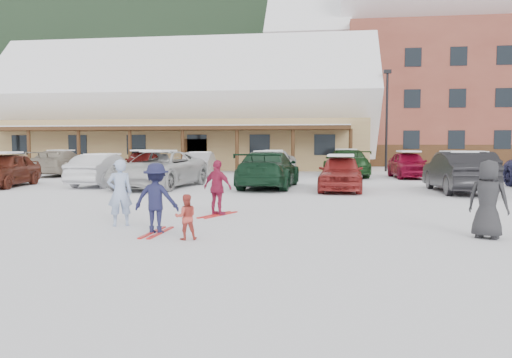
# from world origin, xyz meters

# --- Properties ---
(ground) EXTENTS (160.00, 160.00, 0.00)m
(ground) POSITION_xyz_m (0.00, 0.00, 0.00)
(ground) COLOR white
(ground) RESTS_ON ground
(forested_hillside) EXTENTS (300.00, 70.00, 38.00)m
(forested_hillside) POSITION_xyz_m (0.00, 85.00, 19.00)
(forested_hillside) COLOR black
(forested_hillside) RESTS_ON ground
(day_lodge) EXTENTS (29.12, 12.50, 10.38)m
(day_lodge) POSITION_xyz_m (-9.00, 27.96, 3.94)
(day_lodge) COLOR tan
(day_lodge) RESTS_ON ground
(alpine_hotel) EXTENTS (31.48, 14.01, 21.48)m
(alpine_hotel) POSITION_xyz_m (14.27, 38.00, 8.63)
(alpine_hotel) COLOR brown
(alpine_hotel) RESTS_ON ground
(lamp_post) EXTENTS (0.50, 0.25, 6.81)m
(lamp_post) POSITION_xyz_m (6.13, 23.72, 3.81)
(lamp_post) COLOR black
(lamp_post) RESTS_ON ground
(conifer_0) EXTENTS (4.40, 4.40, 10.20)m
(conifer_0) POSITION_xyz_m (-26.00, 30.00, 5.69)
(conifer_0) COLOR black
(conifer_0) RESTS_ON ground
(conifer_2) EXTENTS (5.28, 5.28, 12.24)m
(conifer_2) POSITION_xyz_m (-30.00, 42.00, 6.83)
(conifer_2) COLOR black
(conifer_2) RESTS_ON ground
(conifer_3) EXTENTS (3.96, 3.96, 9.18)m
(conifer_3) POSITION_xyz_m (6.00, 44.00, 5.12)
(conifer_3) COLOR black
(conifer_3) RESTS_ON ground
(adult_skier) EXTENTS (0.65, 0.58, 1.50)m
(adult_skier) POSITION_xyz_m (-2.61, -0.26, 0.75)
(adult_skier) COLOR #9CB1DB
(adult_skier) RESTS_ON ground
(toddler_red) EXTENTS (0.52, 0.46, 0.88)m
(toddler_red) POSITION_xyz_m (-0.71, -1.63, 0.44)
(toddler_red) COLOR #BF4137
(toddler_red) RESTS_ON ground
(child_navy) EXTENTS (0.96, 0.57, 1.45)m
(child_navy) POSITION_xyz_m (-1.50, -1.03, 0.73)
(child_navy) COLOR #181A3B
(child_navy) RESTS_ON ground
(skis_child_navy) EXTENTS (0.25, 1.41, 0.03)m
(skis_child_navy) POSITION_xyz_m (-1.50, -1.03, 0.01)
(skis_child_navy) COLOR red
(skis_child_navy) RESTS_ON ground
(child_magenta) EXTENTS (0.91, 0.66, 1.43)m
(child_magenta) POSITION_xyz_m (-0.79, 1.68, 0.72)
(child_magenta) COLOR #A01E43
(child_magenta) RESTS_ON ground
(skis_child_magenta) EXTENTS (0.75, 1.36, 0.03)m
(skis_child_magenta) POSITION_xyz_m (-0.79, 1.68, 0.01)
(skis_child_magenta) COLOR red
(skis_child_magenta) RESTS_ON ground
(bystander_dark) EXTENTS (0.90, 0.80, 1.54)m
(bystander_dark) POSITION_xyz_m (5.09, -0.73, 0.77)
(bystander_dark) COLOR #28272A
(bystander_dark) RESTS_ON ground
(parked_car_0) EXTENTS (2.39, 4.57, 1.48)m
(parked_car_0) POSITION_xyz_m (-11.74, 8.97, 0.74)
(parked_car_0) COLOR #592216
(parked_car_0) RESTS_ON ground
(parked_car_1) EXTENTS (1.63, 4.29, 1.40)m
(parked_car_1) POSITION_xyz_m (-7.74, 10.06, 0.70)
(parked_car_1) COLOR silver
(parked_car_1) RESTS_ON ground
(parked_car_2) EXTENTS (3.23, 5.88, 1.56)m
(parked_car_2) POSITION_xyz_m (-4.99, 9.46, 0.78)
(parked_car_2) COLOR silver
(parked_car_2) RESTS_ON ground
(parked_car_3) EXTENTS (2.45, 5.42, 1.54)m
(parked_car_3) POSITION_xyz_m (-0.37, 9.96, 0.77)
(parked_car_3) COLOR #13331F
(parked_car_3) RESTS_ON ground
(parked_car_4) EXTENTS (1.92, 4.24, 1.41)m
(parked_car_4) POSITION_xyz_m (2.61, 9.02, 0.71)
(parked_car_4) COLOR maroon
(parked_car_4) RESTS_ON ground
(parked_car_5) EXTENTS (1.79, 4.76, 1.55)m
(parked_car_5) POSITION_xyz_m (7.02, 8.99, 0.78)
(parked_car_5) COLOR black
(parked_car_5) RESTS_ON ground
(parked_car_7) EXTENTS (2.56, 5.29, 1.48)m
(parked_car_7) POSITION_xyz_m (-13.25, 16.45, 0.74)
(parked_car_7) COLOR gray
(parked_car_7) RESTS_ON ground
(parked_car_8) EXTENTS (2.13, 4.49, 1.48)m
(parked_car_8) POSITION_xyz_m (-8.77, 17.60, 0.74)
(parked_car_8) COLOR #581211
(parked_car_8) RESTS_ON ground
(parked_car_9) EXTENTS (1.80, 4.31, 1.39)m
(parked_car_9) POSITION_xyz_m (-4.94, 16.53, 0.69)
(parked_car_9) COLOR #A3A3A7
(parked_car_9) RESTS_ON ground
(parked_car_10) EXTENTS (2.66, 5.43, 1.49)m
(parked_car_10) POSITION_xyz_m (-0.84, 16.77, 0.74)
(parked_car_10) COLOR silver
(parked_car_10) RESTS_ON ground
(parked_car_11) EXTENTS (2.69, 5.52, 1.55)m
(parked_car_11) POSITION_xyz_m (3.18, 17.66, 0.77)
(parked_car_11) COLOR #183B19
(parked_car_11) RESTS_ON ground
(parked_car_12) EXTENTS (1.97, 4.38, 1.46)m
(parked_car_12) POSITION_xyz_m (6.51, 17.11, 0.73)
(parked_car_12) COLOR maroon
(parked_car_12) RESTS_ON ground
(parked_car_13) EXTENTS (1.67, 4.45, 1.45)m
(parked_car_13) POSITION_xyz_m (9.85, 16.78, 0.73)
(parked_car_13) COLOR black
(parked_car_13) RESTS_ON ground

